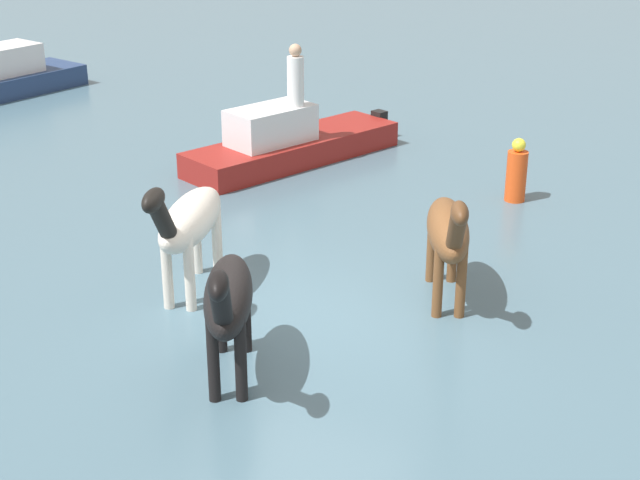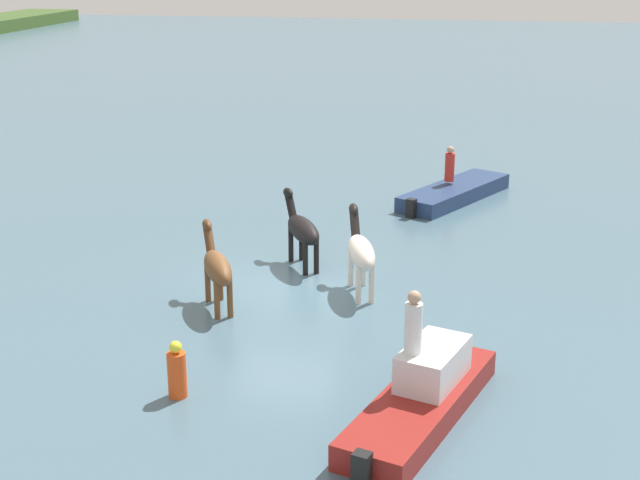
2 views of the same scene
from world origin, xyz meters
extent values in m
plane|color=#476675|center=(0.00, 0.00, 0.00)|extent=(170.00, 170.00, 0.00)
ellipsoid|color=brown|center=(-1.56, 1.24, 1.03)|extent=(1.90, 1.37, 0.63)
cylinder|color=brown|center=(-1.14, 1.64, 0.51)|extent=(0.14, 0.14, 1.03)
cylinder|color=brown|center=(-1.00, 1.38, 0.51)|extent=(0.14, 0.14, 1.03)
cylinder|color=brown|center=(-2.12, 1.11, 0.51)|extent=(0.14, 0.14, 1.03)
cylinder|color=brown|center=(-1.98, 0.84, 0.51)|extent=(0.14, 0.14, 1.03)
cylinder|color=#50311A|center=(-0.69, 1.71, 1.43)|extent=(0.60, 0.46, 0.68)
ellipsoid|color=#50311A|center=(-0.52, 1.81, 1.71)|extent=(0.55, 0.43, 0.27)
ellipsoid|color=black|center=(1.61, -0.11, 1.04)|extent=(1.89, 1.46, 0.63)
cylinder|color=black|center=(2.00, 0.31, 0.52)|extent=(0.14, 0.14, 1.04)
cylinder|color=black|center=(2.16, 0.06, 0.52)|extent=(0.14, 0.14, 1.04)
cylinder|color=black|center=(1.05, -0.28, 0.52)|extent=(0.14, 0.14, 1.04)
cylinder|color=black|center=(1.21, -0.54, 0.52)|extent=(0.14, 0.14, 1.04)
cylinder|color=black|center=(2.45, 0.41, 1.45)|extent=(0.60, 0.49, 0.69)
ellipsoid|color=black|center=(2.62, 0.52, 1.73)|extent=(0.55, 0.46, 0.28)
ellipsoid|color=silver|center=(0.00, -1.89, 1.08)|extent=(2.04, 1.15, 0.66)
cylinder|color=silver|center=(0.50, -1.56, 0.54)|extent=(0.14, 0.14, 1.08)
cylinder|color=silver|center=(0.60, -1.86, 0.54)|extent=(0.14, 0.14, 1.08)
cylinder|color=silver|center=(-0.61, -1.92, 0.54)|extent=(0.14, 0.14, 1.08)
cylinder|color=silver|center=(-0.51, -2.22, 0.54)|extent=(0.14, 0.14, 1.08)
cylinder|color=black|center=(0.98, -1.57, 1.51)|extent=(0.64, 0.40, 0.72)
ellipsoid|color=black|center=(1.18, -1.51, 1.80)|extent=(0.58, 0.38, 0.29)
cube|color=maroon|center=(-5.74, -3.82, 0.17)|extent=(4.81, 2.64, 0.64)
cube|color=silver|center=(-5.21, -3.99, 0.84)|extent=(1.87, 1.37, 0.70)
cube|color=black|center=(-8.04, -3.09, 0.24)|extent=(0.31, 0.34, 0.69)
cylinder|color=silver|center=(-5.54, -3.63, 1.66)|extent=(0.32, 0.32, 0.95)
sphere|color=tan|center=(-5.54, -3.63, 2.26)|extent=(0.24, 0.24, 0.24)
cylinder|color=#E54C19|center=(-5.79, 0.75, 0.45)|extent=(0.36, 0.36, 0.90)
sphere|color=yellow|center=(-5.79, 0.75, 1.02)|extent=(0.24, 0.24, 0.24)
camera|label=1|loc=(9.45, 5.71, 5.79)|focal=52.94mm
camera|label=2|loc=(-20.04, -4.74, 8.13)|focal=49.81mm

